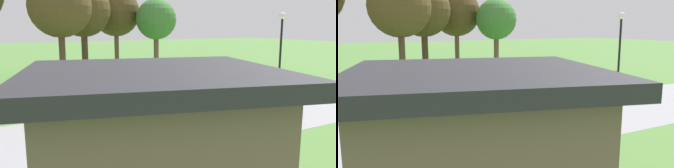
{
  "view_description": "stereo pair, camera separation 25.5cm",
  "coord_description": "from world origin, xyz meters",
  "views": [
    {
      "loc": [
        7.15,
        12.44,
        3.4
      ],
      "look_at": [
        0.0,
        -0.41,
        0.8
      ],
      "focal_mm": 35.43,
      "sensor_mm": 36.0,
      "label": 1
    },
    {
      "loc": [
        6.92,
        12.57,
        3.4
      ],
      "look_at": [
        0.0,
        -0.41,
        0.8
      ],
      "focal_mm": 35.43,
      "sensor_mm": 36.0,
      "label": 2
    }
  ],
  "objects": [
    {
      "name": "tree_0",
      "position": [
        -1.39,
        -10.63,
        4.32
      ],
      "size": [
        3.44,
        3.44,
        6.06
      ],
      "color": "brown",
      "rests_on": "ground"
    },
    {
      "name": "tree_4",
      "position": [
        1.38,
        -9.11,
        4.37
      ],
      "size": [
        3.49,
        3.49,
        6.15
      ],
      "color": "#4C3828",
      "rests_on": "ground"
    },
    {
      "name": "tree_3",
      "position": [
        3.35,
        -6.4,
        4.41
      ],
      "size": [
        3.4,
        3.4,
        6.13
      ],
      "color": "#4C3828",
      "rests_on": "ground"
    },
    {
      "name": "person_seated",
      "position": [
        6.25,
        -0.84,
        0.64
      ],
      "size": [
        0.43,
        0.58,
        1.2
      ],
      "rotation": [
        0.0,
        0.0,
        0.27
      ],
      "color": "navy",
      "rests_on": "ground"
    },
    {
      "name": "ground_plane",
      "position": [
        0.0,
        0.0,
        0.0
      ],
      "size": [
        120.0,
        120.0,
        0.0
      ],
      "primitive_type": "plane",
      "color": "#54843D"
    },
    {
      "name": "lamp_post",
      "position": [
        -5.13,
        1.32,
        2.79
      ],
      "size": [
        0.32,
        0.32,
        4.01
      ],
      "color": "black",
      "rests_on": "ground"
    },
    {
      "name": "tree_2",
      "position": [
        -3.41,
        -8.23,
        3.79
      ],
      "size": [
        2.8,
        2.8,
        5.23
      ],
      "color": "brown",
      "rests_on": "ground"
    },
    {
      "name": "bench_3",
      "position": [
        1.3,
        -0.1,
        0.48
      ],
      "size": [
        1.89,
        0.57,
        0.89
      ],
      "rotation": [
        0.0,
        0.0,
        0.05
      ],
      "color": "orange",
      "rests_on": "ground"
    },
    {
      "name": "bench_5",
      "position": [
        6.41,
        -0.94,
        0.48
      ],
      "size": [
        1.93,
        0.96,
        0.89
      ],
      "rotation": [
        0.0,
        0.0,
        0.27
      ],
      "color": "orange",
      "rests_on": "ground"
    },
    {
      "name": "bench_0",
      "position": [
        -6.41,
        -0.94,
        0.48
      ],
      "size": [
        1.93,
        0.96,
        0.89
      ],
      "rotation": [
        0.0,
        0.0,
        -0.27
      ],
      "color": "orange",
      "rests_on": "ground"
    },
    {
      "name": "bench_2",
      "position": [
        -1.3,
        -0.1,
        0.48
      ],
      "size": [
        1.89,
        0.57,
        0.89
      ],
      "rotation": [
        0.0,
        0.0,
        -0.05
      ],
      "color": "orange",
      "rests_on": "ground"
    },
    {
      "name": "bench_1",
      "position": [
        -3.88,
        -0.39,
        0.48
      ],
      "size": [
        1.92,
        0.77,
        0.89
      ],
      "rotation": [
        0.0,
        0.0,
        -0.16
      ],
      "color": "orange",
      "rests_on": "ground"
    },
    {
      "name": "path_paving",
      "position": [
        0.0,
        2.81,
        0.0
      ],
      "size": [
        27.53,
        5.23,
        0.01
      ],
      "primitive_type": "cube",
      "color": "#939399",
      "rests_on": "ground"
    },
    {
      "name": "bench_4",
      "position": [
        3.88,
        -0.39,
        0.48
      ],
      "size": [
        1.92,
        0.77,
        0.89
      ],
      "rotation": [
        0.0,
        0.0,
        0.16
      ],
      "color": "orange",
      "rests_on": "ground"
    }
  ]
}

